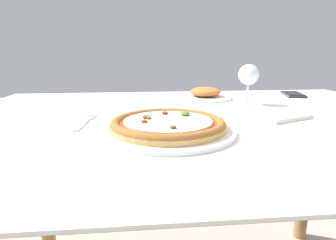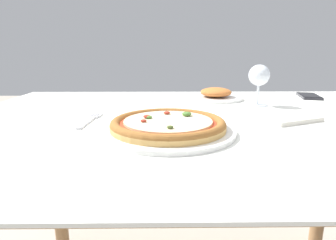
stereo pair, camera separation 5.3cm
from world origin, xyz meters
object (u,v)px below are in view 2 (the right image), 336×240
(fork, at_px, (90,120))
(wine_glass_far_left, at_px, (259,77))
(pizza_plate, at_px, (168,126))
(side_plate, at_px, (216,95))
(dining_table, at_px, (205,143))
(cell_phone, at_px, (309,96))

(fork, distance_m, wine_glass_far_left, 0.57)
(pizza_plate, relative_size, side_plate, 1.51)
(dining_table, relative_size, side_plate, 7.02)
(wine_glass_far_left, bearing_deg, fork, -158.00)
(fork, relative_size, side_plate, 0.83)
(side_plate, bearing_deg, cell_phone, 6.39)
(pizza_plate, height_order, side_plate, side_plate)
(wine_glass_far_left, relative_size, side_plate, 0.68)
(cell_phone, distance_m, side_plate, 0.39)
(side_plate, bearing_deg, pizza_plate, -112.93)
(dining_table, xyz_separation_m, pizza_plate, (-0.11, -0.15, 0.10))
(pizza_plate, relative_size, fork, 1.83)
(pizza_plate, bearing_deg, fork, 151.25)
(wine_glass_far_left, height_order, side_plate, wine_glass_far_left)
(cell_phone, bearing_deg, pizza_plate, -139.40)
(fork, height_order, wine_glass_far_left, wine_glass_far_left)
(dining_table, bearing_deg, pizza_plate, -125.94)
(fork, bearing_deg, pizza_plate, -28.75)
(side_plate, bearing_deg, fork, -139.98)
(wine_glass_far_left, relative_size, cell_phone, 0.89)
(pizza_plate, bearing_deg, wine_glass_far_left, 46.26)
(dining_table, xyz_separation_m, cell_phone, (0.47, 0.34, 0.08))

